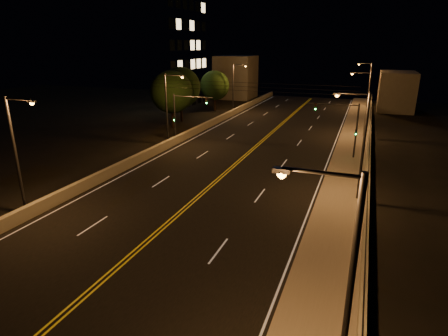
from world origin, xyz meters
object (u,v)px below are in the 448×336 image
(traffic_signal_right, at_px, (346,124))
(traffic_signal_left, at_px, (182,113))
(streetlight_3, at_px, (368,82))
(streetlight_6, at_px, (235,85))
(tree_2, at_px, (215,86))
(streetlight_0, at_px, (340,282))
(building_tower, at_px, (128,36))
(streetlight_1, at_px, (360,140))
(streetlight_2, at_px, (365,100))
(streetlight_4, at_px, (18,149))
(tree_1, at_px, (181,87))
(streetlight_5, at_px, (169,104))
(tree_0, at_px, (172,92))

(traffic_signal_right, relative_size, traffic_signal_left, 1.00)
(streetlight_3, distance_m, streetlight_6, 25.13)
(tree_2, bearing_deg, streetlight_0, -64.27)
(streetlight_3, distance_m, building_tower, 44.30)
(streetlight_0, distance_m, building_tower, 64.43)
(streetlight_3, distance_m, tree_2, 28.30)
(streetlight_1, height_order, streetlight_2, same)
(tree_2, bearing_deg, streetlight_4, -84.77)
(streetlight_4, height_order, traffic_signal_left, streetlight_4)
(streetlight_2, distance_m, tree_2, 28.52)
(streetlight_2, xyz_separation_m, tree_1, (-26.74, 1.73, 0.37))
(streetlight_0, relative_size, traffic_signal_right, 1.41)
(streetlight_6, height_order, building_tower, building_tower)
(traffic_signal_left, bearing_deg, streetlight_2, 27.60)
(streetlight_3, bearing_deg, streetlight_5, -120.30)
(streetlight_4, bearing_deg, streetlight_1, 26.42)
(streetlight_6, bearing_deg, streetlight_2, -28.59)
(streetlight_3, bearing_deg, tree_0, -132.54)
(streetlight_2, relative_size, traffic_signal_left, 1.41)
(traffic_signal_right, xyz_separation_m, tree_1, (-25.22, 12.33, 1.48))
(streetlight_6, bearing_deg, tree_2, 166.21)
(streetlight_2, xyz_separation_m, traffic_signal_left, (-20.27, -10.60, -1.11))
(streetlight_2, bearing_deg, streetlight_5, -151.18)
(streetlight_5, height_order, tree_1, streetlight_5)
(streetlight_4, xyz_separation_m, building_tower, (-19.20, 41.63, 8.08))
(streetlight_2, relative_size, streetlight_5, 1.00)
(tree_2, bearing_deg, streetlight_6, -13.79)
(streetlight_3, height_order, streetlight_6, same)
(streetlight_3, distance_m, traffic_signal_left, 40.85)
(streetlight_2, relative_size, tree_1, 1.00)
(building_tower, bearing_deg, streetlight_5, -47.33)
(streetlight_5, xyz_separation_m, traffic_signal_right, (19.87, 1.17, -1.11))
(streetlight_3, bearing_deg, streetlight_1, -90.00)
(streetlight_6, height_order, tree_1, streetlight_6)
(streetlight_5, bearing_deg, streetlight_1, -25.45)
(streetlight_1, distance_m, tree_2, 43.04)
(streetlight_5, relative_size, traffic_signal_right, 1.41)
(tree_1, bearing_deg, streetlight_3, 40.84)
(streetlight_5, bearing_deg, streetlight_6, 90.00)
(streetlight_6, xyz_separation_m, tree_1, (-5.34, -9.93, 0.37))
(streetlight_3, xyz_separation_m, tree_1, (-26.74, -23.11, 0.37))
(streetlight_1, distance_m, streetlight_5, 23.70)
(streetlight_6, xyz_separation_m, tree_2, (-4.15, 1.02, -0.37))
(streetlight_5, xyz_separation_m, streetlight_6, (0.00, 23.44, 0.00))
(traffic_signal_left, bearing_deg, building_tower, 135.96)
(traffic_signal_right, distance_m, traffic_signal_left, 18.75)
(streetlight_4, height_order, tree_1, streetlight_4)
(tree_2, bearing_deg, tree_0, -90.44)
(streetlight_1, xyz_separation_m, traffic_signal_right, (-1.52, 11.35, -1.11))
(streetlight_5, relative_size, building_tower, 0.31)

